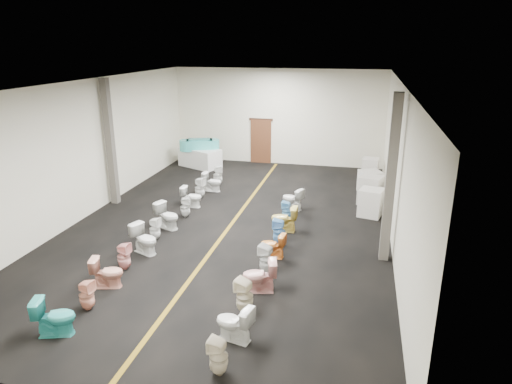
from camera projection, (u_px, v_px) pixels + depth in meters
The scene contains 39 objects.
floor at pixel (232, 223), 14.94m from camera, with size 16.00×16.00×0.00m, color black.
ceiling at pixel (229, 83), 13.53m from camera, with size 16.00×16.00×0.00m, color black.
wall_back at pixel (278, 117), 21.63m from camera, with size 10.00×10.00×0.00m, color silver.
wall_front at pixel (83, 281), 6.84m from camera, with size 10.00×10.00×0.00m, color silver.
wall_left at pixel (88, 148), 15.31m from camera, with size 16.00×16.00×0.00m, color silver.
wall_right at pixel (397, 166), 13.16m from camera, with size 16.00×16.00×0.00m, color silver.
aisle_stripe at pixel (232, 223), 14.94m from camera, with size 0.12×15.60×0.01m, color #816012.
back_door at pixel (261, 141), 22.12m from camera, with size 1.00×0.10×2.10m, color #562D19.
door_frame at pixel (261, 119), 21.80m from camera, with size 1.15×0.08×0.10m, color #331C11.
column_left at pixel (110, 143), 16.18m from camera, with size 0.25×0.25×4.50m, color #59544C.
column_right at pixel (391, 180), 11.82m from camera, with size 0.25×0.25×4.50m, color #59544C.
display_table at pixel (200, 158), 21.57m from camera, with size 1.97×0.99×0.88m, color white.
bathtub at pixel (199, 145), 21.37m from camera, with size 1.78×1.08×0.55m.
appliance_crate_a at pixel (371, 202), 15.47m from camera, with size 0.74×0.74×0.95m, color silver.
appliance_crate_b at pixel (371, 190), 16.59m from camera, with size 0.76×0.76×1.04m, color beige.
appliance_crate_c at pixel (370, 182), 17.84m from camera, with size 0.77×0.77×0.87m, color beige.
appliance_crate_d at pixel (370, 169), 19.55m from camera, with size 0.66×0.66×0.94m, color silver.
toilet_left_0 at pixel (55, 317), 9.16m from camera, with size 0.46×0.81×0.82m, color teal.
toilet_left_1 at pixel (87, 295), 10.04m from camera, with size 0.32×0.33×0.72m, color #F6A88D.
toilet_left_2 at pixel (107, 272), 10.97m from camera, with size 0.43×0.75×0.77m, color #E69E87.
toilet_left_3 at pixel (124, 256), 11.83m from camera, with size 0.33×0.34×0.74m, color #F0A49E.
toilet_left_4 at pixel (145, 239), 12.74m from camera, with size 0.47×0.82×0.84m, color white.
toilet_left_5 at pixel (155, 229), 13.61m from camera, with size 0.32×0.32×0.70m, color white.
toilet_left_6 at pixel (167, 216), 14.44m from camera, with size 0.47×0.82×0.83m, color white.
toilet_left_7 at pixel (185, 207), 15.36m from camera, with size 0.33×0.33×0.72m, color silver.
toilet_left_8 at pixel (192, 197), 16.33m from camera, with size 0.42×0.74×0.75m, color white.
toilet_left_9 at pixel (200, 188), 17.21m from camera, with size 0.37×0.38×0.82m, color white.
toilet_left_10 at pixel (212, 182), 18.06m from camera, with size 0.43×0.75×0.76m, color white.
toilet_left_11 at pixel (218, 175), 18.84m from camera, with size 0.38×0.38×0.84m, color white.
toilet_right_0 at pixel (219, 357), 8.06m from camera, with size 0.33×0.34×0.74m, color beige.
toilet_right_1 at pixel (234, 323), 8.99m from camera, with size 0.44×0.77×0.78m, color white.
toilet_right_2 at pixel (245, 296), 9.89m from camera, with size 0.37×0.38×0.83m, color beige.
toilet_right_3 at pixel (260, 276), 10.75m from camera, with size 0.46×0.81×0.82m, color #E39F9A.
toilet_right_4 at pixel (266, 259), 11.61m from camera, with size 0.36×0.37×0.79m, color silver.
toilet_right_5 at pixel (273, 245), 12.50m from camera, with size 0.39×0.69×0.71m, color orange.
toilet_right_6 at pixel (279, 232), 13.28m from camera, with size 0.36×0.37×0.80m, color #6AA9E2.
toilet_right_7 at pixel (284, 219), 14.21m from camera, with size 0.46×0.81×0.83m, color #E1C455.
toilet_right_8 at pixel (287, 211), 15.07m from camera, with size 0.31×0.31×0.68m, color #70B7E5.
toilet_right_9 at pixel (292, 199), 16.07m from camera, with size 0.44×0.77×0.79m, color white.
Camera 1 is at (3.91, -13.32, 5.67)m, focal length 32.00 mm.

